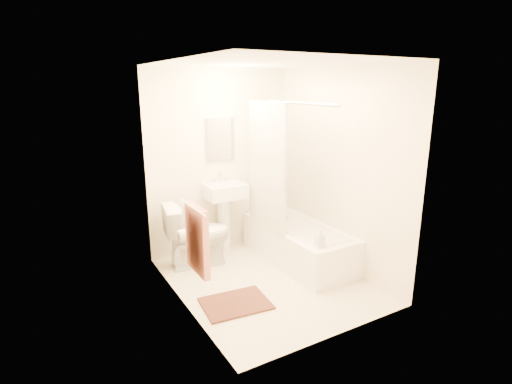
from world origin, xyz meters
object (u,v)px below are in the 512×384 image
sink (224,214)px  bathtub (298,243)px  soap_bottle (320,238)px  toilet (197,235)px  bath_mat (236,303)px

sink → bathtub: size_ratio=0.63×
bathtub → soap_bottle: (-0.18, -0.65, 0.33)m
toilet → bathtub: toilet is taller
sink → bath_mat: bearing=-111.0°
toilet → bath_mat: 1.15m
bath_mat → soap_bottle: soap_bottle is taller
bathtub → toilet: bearing=156.2°
bath_mat → soap_bottle: size_ratio=3.35×
bathtub → bath_mat: bearing=-154.5°
bath_mat → soap_bottle: (1.01, -0.08, 0.54)m
bath_mat → soap_bottle: 1.15m
toilet → bathtub: bearing=-104.6°
soap_bottle → bath_mat: bearing=175.7°
sink → bathtub: sink is taller
bath_mat → soap_bottle: bearing=-4.3°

